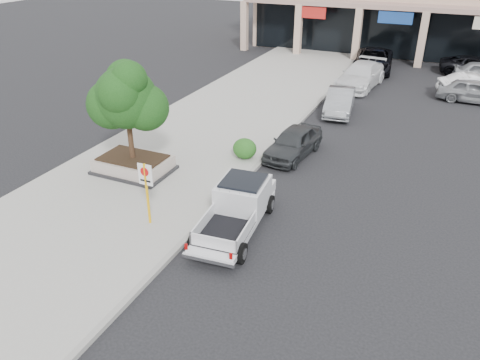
% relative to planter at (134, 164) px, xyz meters
% --- Properties ---
extents(ground, '(120.00, 120.00, 0.00)m').
position_rel_planter_xyz_m(ground, '(6.15, -2.21, -0.48)').
color(ground, black).
rests_on(ground, ground).
extents(sidewalk, '(8.00, 52.00, 0.15)m').
position_rel_planter_xyz_m(sidewalk, '(0.65, 3.79, -0.40)').
color(sidewalk, gray).
rests_on(sidewalk, ground).
extents(curb, '(0.20, 52.00, 0.15)m').
position_rel_planter_xyz_m(curb, '(4.60, 3.79, -0.40)').
color(curb, gray).
rests_on(curb, ground).
extents(planter, '(3.20, 2.20, 0.68)m').
position_rel_planter_xyz_m(planter, '(0.00, 0.00, 0.00)').
color(planter, black).
rests_on(planter, sidewalk).
extents(planter_tree, '(2.90, 2.55, 4.00)m').
position_rel_planter_xyz_m(planter_tree, '(0.13, 0.15, 2.94)').
color(planter_tree, black).
rests_on(planter_tree, planter).
extents(no_parking_sign, '(0.55, 0.09, 2.30)m').
position_rel_planter_xyz_m(no_parking_sign, '(2.95, -3.14, 1.16)').
color(no_parking_sign, '#FBB30D').
rests_on(no_parking_sign, sidewalk).
extents(hedge, '(1.10, 0.99, 0.93)m').
position_rel_planter_xyz_m(hedge, '(3.79, 3.23, 0.14)').
color(hedge, '#1E4D16').
rests_on(hedge, sidewalk).
extents(pickup_truck, '(2.27, 5.10, 1.56)m').
position_rel_planter_xyz_m(pickup_truck, '(5.80, -2.14, 0.31)').
color(pickup_truck, silver).
rests_on(pickup_truck, ground).
extents(curb_car_a, '(2.06, 4.13, 1.35)m').
position_rel_planter_xyz_m(curb_car_a, '(5.62, 4.69, 0.20)').
color(curb_car_a, '#2D3032').
rests_on(curb_car_a, ground).
extents(curb_car_b, '(2.04, 4.38, 1.39)m').
position_rel_planter_xyz_m(curb_car_b, '(6.12, 11.54, 0.22)').
color(curb_car_b, gray).
rests_on(curb_car_b, ground).
extents(curb_car_c, '(2.82, 5.73, 1.60)m').
position_rel_planter_xyz_m(curb_car_c, '(6.13, 17.32, 0.33)').
color(curb_car_c, silver).
rests_on(curb_car_c, ground).
extents(curb_car_d, '(3.41, 6.21, 1.65)m').
position_rel_planter_xyz_m(curb_car_d, '(6.09, 22.11, 0.35)').
color(curb_car_d, black).
rests_on(curb_car_d, ground).
extents(lot_car_a, '(4.31, 1.88, 1.45)m').
position_rel_planter_xyz_m(lot_car_a, '(13.16, 16.92, 0.25)').
color(lot_car_a, gray).
rests_on(lot_car_a, ground).
extents(lot_car_b, '(4.68, 2.87, 1.46)m').
position_rel_planter_xyz_m(lot_car_b, '(13.23, 18.06, 0.25)').
color(lot_car_b, white).
rests_on(lot_car_b, ground).
extents(lot_car_d, '(4.98, 2.58, 1.34)m').
position_rel_planter_xyz_m(lot_car_d, '(13.13, 24.02, 0.20)').
color(lot_car_d, black).
rests_on(lot_car_d, ground).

